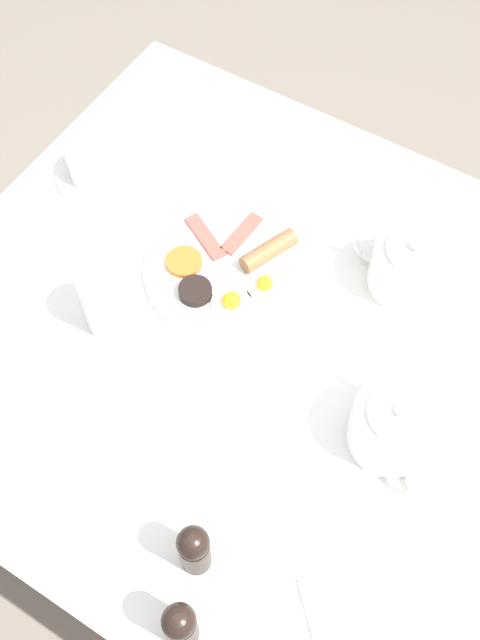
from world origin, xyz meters
name	(u,v)px	position (x,y,z in m)	size (l,w,h in m)	color
ground_plane	(240,476)	(0.00, 0.00, 0.00)	(8.00, 8.00, 0.00)	#70665B
table	(240,348)	(0.00, 0.00, 0.66)	(1.01, 0.97, 0.74)	white
breakfast_plate	(229,270)	(-0.07, 0.08, 0.75)	(0.28, 0.28, 0.04)	white
teapot_near	(408,266)	(0.19, 0.21, 0.78)	(0.21, 0.12, 0.11)	white
teapot_far	(393,427)	(0.29, -0.05, 0.78)	(0.17, 0.14, 0.11)	white
teacup_with_saucer_left	(95,166)	(-0.39, 0.13, 0.76)	(0.15, 0.15, 0.06)	white
water_glass_tall	(106,302)	(-0.18, -0.10, 0.80)	(0.07, 0.07, 0.12)	white
pepper_grinder	(181,625)	(0.18, -0.43, 0.80)	(0.04, 0.04, 0.12)	black
salt_grinder	(194,549)	(0.14, -0.34, 0.80)	(0.04, 0.04, 0.12)	black
napkin_folded	(163,462)	(0.02, -0.25, 0.74)	(0.09, 0.15, 0.01)	white
fork_by_plate	(163,115)	(-0.37, 0.32, 0.74)	(0.06, 0.16, 0.00)	silver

